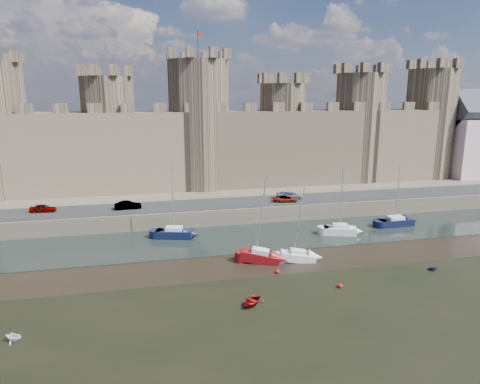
{
  "coord_description": "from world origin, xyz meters",
  "views": [
    {
      "loc": [
        -8.17,
        -30.99,
        19.46
      ],
      "look_at": [
        3.77,
        22.0,
        7.07
      ],
      "focal_mm": 32.0,
      "sensor_mm": 36.0,
      "label": 1
    }
  ],
  "objects_px": {
    "sailboat_1": "(174,233)",
    "sailboat_2": "(340,230)",
    "sailboat_4": "(260,256)",
    "car_0": "(43,208)",
    "car_1": "(128,205)",
    "car_2": "(290,195)",
    "car_3": "(286,199)",
    "sailboat_3": "(395,221)",
    "sailboat_5": "(298,256)"
  },
  "relations": [
    {
      "from": "car_2",
      "to": "sailboat_2",
      "type": "relative_size",
      "value": 0.46
    },
    {
      "from": "car_2",
      "to": "sailboat_3",
      "type": "bearing_deg",
      "value": -112.52
    },
    {
      "from": "car_1",
      "to": "sailboat_2",
      "type": "height_order",
      "value": "sailboat_2"
    },
    {
      "from": "car_2",
      "to": "sailboat_2",
      "type": "height_order",
      "value": "sailboat_2"
    },
    {
      "from": "car_3",
      "to": "sailboat_3",
      "type": "xyz_separation_m",
      "value": [
        14.73,
        -8.32,
        -2.31
      ]
    },
    {
      "from": "sailboat_2",
      "to": "sailboat_5",
      "type": "height_order",
      "value": "sailboat_2"
    },
    {
      "from": "car_2",
      "to": "car_3",
      "type": "relative_size",
      "value": 1.15
    },
    {
      "from": "sailboat_3",
      "to": "sailboat_4",
      "type": "xyz_separation_m",
      "value": [
        -23.75,
        -9.35,
        0.03
      ]
    },
    {
      "from": "car_2",
      "to": "car_3",
      "type": "bearing_deg",
      "value": 158.25
    },
    {
      "from": "car_1",
      "to": "car_2",
      "type": "height_order",
      "value": "car_2"
    },
    {
      "from": "car_2",
      "to": "sailboat_3",
      "type": "distance_m",
      "value": 16.96
    },
    {
      "from": "car_3",
      "to": "sailboat_5",
      "type": "bearing_deg",
      "value": -180.0
    },
    {
      "from": "sailboat_4",
      "to": "car_0",
      "type": "bearing_deg",
      "value": 167.11
    },
    {
      "from": "sailboat_1",
      "to": "car_2",
      "type": "bearing_deg",
      "value": 39.04
    },
    {
      "from": "car_0",
      "to": "car_3",
      "type": "distance_m",
      "value": 36.88
    },
    {
      "from": "car_0",
      "to": "car_2",
      "type": "distance_m",
      "value": 38.21
    },
    {
      "from": "sailboat_1",
      "to": "sailboat_5",
      "type": "height_order",
      "value": "sailboat_1"
    },
    {
      "from": "car_3",
      "to": "car_0",
      "type": "bearing_deg",
      "value": 100.92
    },
    {
      "from": "sailboat_1",
      "to": "sailboat_2",
      "type": "distance_m",
      "value": 23.33
    },
    {
      "from": "car_0",
      "to": "sailboat_2",
      "type": "distance_m",
      "value": 43.35
    },
    {
      "from": "car_0",
      "to": "sailboat_4",
      "type": "height_order",
      "value": "sailboat_4"
    },
    {
      "from": "sailboat_1",
      "to": "sailboat_2",
      "type": "bearing_deg",
      "value": 6.6
    },
    {
      "from": "car_0",
      "to": "sailboat_3",
      "type": "relative_size",
      "value": 0.4
    },
    {
      "from": "car_1",
      "to": "car_3",
      "type": "relative_size",
      "value": 1.01
    },
    {
      "from": "sailboat_2",
      "to": "sailboat_3",
      "type": "xyz_separation_m",
      "value": [
        10.06,
        2.03,
        -0.06
      ]
    },
    {
      "from": "sailboat_2",
      "to": "car_2",
      "type": "bearing_deg",
      "value": 123.13
    },
    {
      "from": "car_1",
      "to": "sailboat_3",
      "type": "bearing_deg",
      "value": -104.74
    },
    {
      "from": "car_2",
      "to": "sailboat_5",
      "type": "bearing_deg",
      "value": 178.39
    },
    {
      "from": "car_3",
      "to": "sailboat_1",
      "type": "bearing_deg",
      "value": 123.92
    },
    {
      "from": "car_3",
      "to": "sailboat_1",
      "type": "xyz_separation_m",
      "value": [
        -18.37,
        -6.66,
        -2.25
      ]
    },
    {
      "from": "car_3",
      "to": "sailboat_2",
      "type": "xyz_separation_m",
      "value": [
        4.67,
        -10.35,
        -2.25
      ]
    },
    {
      "from": "car_2",
      "to": "car_3",
      "type": "xyz_separation_m",
      "value": [
        -1.38,
        -1.86,
        -0.11
      ]
    },
    {
      "from": "car_0",
      "to": "sailboat_1",
      "type": "xyz_separation_m",
      "value": [
        18.46,
        -8.64,
        -2.33
      ]
    },
    {
      "from": "car_2",
      "to": "car_1",
      "type": "bearing_deg",
      "value": 106.84
    },
    {
      "from": "car_1",
      "to": "car_2",
      "type": "relative_size",
      "value": 0.88
    },
    {
      "from": "car_1",
      "to": "car_3",
      "type": "bearing_deg",
      "value": -93.7
    },
    {
      "from": "car_3",
      "to": "sailboat_2",
      "type": "height_order",
      "value": "sailboat_2"
    },
    {
      "from": "car_1",
      "to": "sailboat_2",
      "type": "bearing_deg",
      "value": -112.57
    },
    {
      "from": "car_2",
      "to": "sailboat_4",
      "type": "relative_size",
      "value": 0.43
    },
    {
      "from": "sailboat_1",
      "to": "sailboat_4",
      "type": "bearing_deg",
      "value": -33.96
    },
    {
      "from": "car_1",
      "to": "car_3",
      "type": "height_order",
      "value": "car_1"
    },
    {
      "from": "car_0",
      "to": "sailboat_2",
      "type": "relative_size",
      "value": 0.37
    },
    {
      "from": "sailboat_1",
      "to": "sailboat_3",
      "type": "height_order",
      "value": "sailboat_1"
    },
    {
      "from": "car_0",
      "to": "sailboat_1",
      "type": "bearing_deg",
      "value": -110.82
    },
    {
      "from": "sailboat_3",
      "to": "sailboat_1",
      "type": "bearing_deg",
      "value": 175.93
    },
    {
      "from": "car_3",
      "to": "sailboat_4",
      "type": "distance_m",
      "value": 19.97
    },
    {
      "from": "sailboat_2",
      "to": "car_0",
      "type": "bearing_deg",
      "value": -178.48
    },
    {
      "from": "car_0",
      "to": "car_3",
      "type": "height_order",
      "value": "car_0"
    },
    {
      "from": "car_3",
      "to": "car_1",
      "type": "bearing_deg",
      "value": 101.81
    },
    {
      "from": "car_0",
      "to": "car_3",
      "type": "xyz_separation_m",
      "value": [
        36.83,
        -1.98,
        -0.08
      ]
    }
  ]
}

